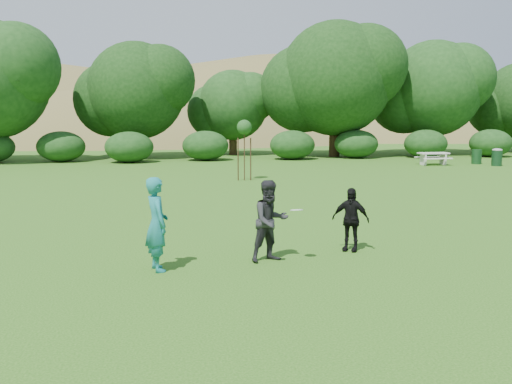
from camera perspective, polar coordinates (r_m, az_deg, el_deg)
ground at (r=12.41m, az=2.34°, el=-6.94°), size 120.00×120.00×0.00m
player_teal at (r=11.68m, az=-9.89°, el=-3.18°), size 0.63×0.80×1.92m
player_grey at (r=12.24m, az=1.45°, el=-2.91°), size 1.03×0.92×1.76m
player_black at (r=13.35m, az=9.43°, el=-2.72°), size 0.92×0.78×1.48m
trash_can_near at (r=38.04m, az=21.19°, el=3.31°), size 0.60×0.60×0.90m
frisbee at (r=12.11m, az=4.09°, el=-1.81°), size 0.27×0.27×0.08m
sapling at (r=26.78m, az=-1.18°, el=6.32°), size 0.70×0.70×2.85m
picnic_table at (r=36.41m, az=17.31°, el=3.41°), size 1.80×1.48×0.76m
trash_can_lidded at (r=37.10m, az=22.95°, el=3.26°), size 0.60×0.60×1.05m
hillside at (r=81.62m, az=-8.12°, el=-2.80°), size 150.00×72.00×52.00m
tree_row at (r=40.85m, az=-1.60°, el=10.34°), size 53.92×10.38×9.62m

